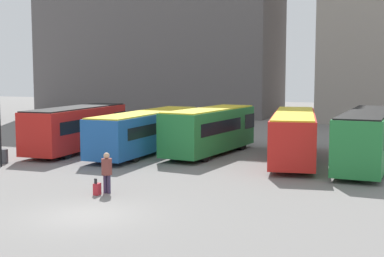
{
  "coord_description": "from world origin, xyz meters",
  "views": [
    {
      "loc": [
        10.83,
        -17.16,
        5.42
      ],
      "look_at": [
        0.07,
        11.22,
        2.21
      ],
      "focal_mm": 50.0,
      "sensor_mm": 36.0,
      "label": 1
    }
  ],
  "objects": [
    {
      "name": "traveler",
      "position": [
        -1.12,
        3.56,
        1.1
      ],
      "size": [
        0.49,
        0.49,
        1.84
      ],
      "rotation": [
        0.0,
        0.0,
        1.59
      ],
      "color": "#382D4C",
      "rests_on": "ground_plane"
    },
    {
      "name": "ground_plane",
      "position": [
        0.0,
        0.0,
        0.0
      ],
      "size": [
        160.0,
        160.0,
        0.0
      ],
      "primitive_type": "plane",
      "color": "slate"
    },
    {
      "name": "bus_0",
      "position": [
        -9.46,
        14.15,
        1.66
      ],
      "size": [
        2.86,
        9.92,
        3.06
      ],
      "rotation": [
        0.0,
        0.0,
        1.6
      ],
      "color": "red",
      "rests_on": "ground_plane"
    },
    {
      "name": "bus_1",
      "position": [
        -4.68,
        15.33,
        1.53
      ],
      "size": [
        2.8,
        12.23,
        2.78
      ],
      "rotation": [
        0.0,
        0.0,
        1.55
      ],
      "color": "#1E56A3",
      "rests_on": "ground_plane"
    },
    {
      "name": "bus_2",
      "position": [
        -0.48,
        16.12,
        1.65
      ],
      "size": [
        3.74,
        9.52,
        3.04
      ],
      "rotation": [
        0.0,
        0.0,
        1.44
      ],
      "color": "#237A38",
      "rests_on": "ground_plane"
    },
    {
      "name": "trash_bin",
      "position": [
        -10.87,
        8.32,
        0.42
      ],
      "size": [
        0.52,
        0.52,
        0.85
      ],
      "color": "#47474C",
      "rests_on": "ground_plane"
    },
    {
      "name": "suitcase",
      "position": [
        -1.36,
        3.1,
        0.27
      ],
      "size": [
        0.25,
        0.34,
        0.75
      ],
      "rotation": [
        0.0,
        0.0,
        1.59
      ],
      "color": "#B7232D",
      "rests_on": "ground_plane"
    },
    {
      "name": "bus_3",
      "position": [
        5.14,
        15.52,
        1.62
      ],
      "size": [
        4.24,
        11.7,
        2.96
      ],
      "rotation": [
        0.0,
        0.0,
        1.73
      ],
      "color": "red",
      "rests_on": "ground_plane"
    },
    {
      "name": "bus_4",
      "position": [
        9.46,
        15.18,
        1.73
      ],
      "size": [
        3.03,
        11.89,
        3.18
      ],
      "rotation": [
        0.0,
        0.0,
        1.52
      ],
      "color": "#237A38",
      "rests_on": "ground_plane"
    }
  ]
}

